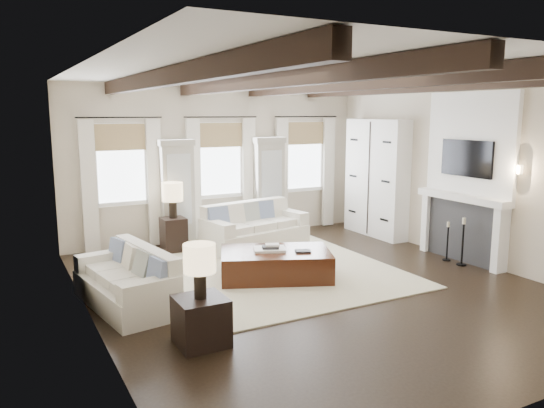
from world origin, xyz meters
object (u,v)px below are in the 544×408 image
sofa_left (129,283)px  side_table_back (174,235)px  side_table_front (201,321)px  ottoman (276,264)px  sofa_back (253,229)px

sofa_left → side_table_back: size_ratio=3.02×
sofa_left → side_table_front: size_ratio=3.56×
ottoman → side_table_front: (-1.93, -1.78, 0.05)m
side_table_front → side_table_back: (1.00, 4.16, 0.05)m
sofa_left → ottoman: sofa_left is taller
sofa_back → sofa_left: bearing=-144.4°
sofa_back → ottoman: sofa_back is taller
side_table_back → ottoman: bearing=-68.5°
side_table_front → ottoman: bearing=42.6°
sofa_left → ottoman: 2.37m
ottoman → sofa_back: bearing=97.0°
sofa_back → side_table_back: sofa_back is taller
sofa_back → sofa_left: sofa_back is taller
sofa_left → ottoman: size_ratio=1.15×
sofa_back → side_table_front: 4.50m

